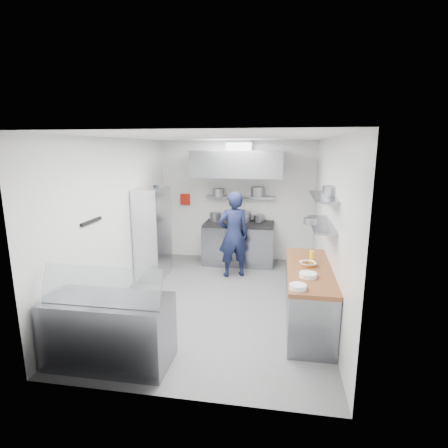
% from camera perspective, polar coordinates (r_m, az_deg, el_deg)
% --- Properties ---
extents(floor, '(5.00, 5.00, 0.00)m').
position_cam_1_polar(floor, '(6.30, -0.91, -12.35)').
color(floor, '#4A4A4C').
rests_on(floor, ground).
extents(ceiling, '(5.00, 5.00, 0.00)m').
position_cam_1_polar(ceiling, '(5.73, -1.01, 14.02)').
color(ceiling, silver).
rests_on(ceiling, wall_back).
extents(wall_back, '(3.60, 2.80, 0.02)m').
position_cam_1_polar(wall_back, '(8.29, 2.14, 3.78)').
color(wall_back, white).
rests_on(wall_back, floor).
extents(wall_front, '(3.60, 2.80, 0.02)m').
position_cam_1_polar(wall_front, '(3.52, -8.32, -8.28)').
color(wall_front, white).
rests_on(wall_front, floor).
extents(wall_left, '(2.80, 5.00, 0.02)m').
position_cam_1_polar(wall_left, '(6.42, -16.96, 0.74)').
color(wall_left, white).
rests_on(wall_left, floor).
extents(wall_right, '(2.80, 5.00, 0.02)m').
position_cam_1_polar(wall_right, '(5.82, 16.77, -0.42)').
color(wall_right, white).
rests_on(wall_right, floor).
extents(gas_range, '(1.60, 0.80, 0.90)m').
position_cam_1_polar(gas_range, '(8.09, 2.43, -3.32)').
color(gas_range, gray).
rests_on(gas_range, floor).
extents(cooktop, '(1.57, 0.78, 0.06)m').
position_cam_1_polar(cooktop, '(7.97, 2.46, 0.00)').
color(cooktop, black).
rests_on(cooktop, gas_range).
extents(stock_pot_left, '(0.27, 0.27, 0.20)m').
position_cam_1_polar(stock_pot_left, '(8.12, -1.41, 1.18)').
color(stock_pot_left, slate).
rests_on(stock_pot_left, cooktop).
extents(stock_pot_mid, '(0.33, 0.33, 0.24)m').
position_cam_1_polar(stock_pot_mid, '(8.04, 3.23, 1.19)').
color(stock_pot_mid, slate).
rests_on(stock_pot_mid, cooktop).
extents(stock_pot_right, '(0.25, 0.25, 0.16)m').
position_cam_1_polar(stock_pot_right, '(8.10, 5.73, 0.94)').
color(stock_pot_right, slate).
rests_on(stock_pot_right, cooktop).
extents(over_range_shelf, '(1.60, 0.30, 0.04)m').
position_cam_1_polar(over_range_shelf, '(8.10, 2.71, 4.44)').
color(over_range_shelf, gray).
rests_on(over_range_shelf, wall_back).
extents(shelf_pot_a, '(0.26, 0.26, 0.18)m').
position_cam_1_polar(shelf_pot_a, '(7.99, -0.94, 5.13)').
color(shelf_pot_a, slate).
rests_on(shelf_pot_a, over_range_shelf).
extents(shelf_pot_b, '(0.31, 0.31, 0.22)m').
position_cam_1_polar(shelf_pot_b, '(8.02, 5.54, 5.25)').
color(shelf_pot_b, slate).
rests_on(shelf_pot_b, over_range_shelf).
extents(extractor_hood, '(1.90, 1.15, 0.55)m').
position_cam_1_polar(extractor_hood, '(7.62, 2.40, 9.83)').
color(extractor_hood, gray).
rests_on(extractor_hood, wall_back).
extents(hood_duct, '(0.55, 0.55, 0.24)m').
position_cam_1_polar(hood_duct, '(7.84, 2.63, 12.68)').
color(hood_duct, slate).
rests_on(hood_duct, extractor_hood).
extents(red_firebox, '(0.22, 0.10, 0.26)m').
position_cam_1_polar(red_firebox, '(8.48, -6.34, 4.04)').
color(red_firebox, '#AC180D').
rests_on(red_firebox, wall_back).
extents(chef, '(0.76, 0.64, 1.77)m').
position_cam_1_polar(chef, '(7.17, 1.54, -1.76)').
color(chef, '#111735').
rests_on(chef, floor).
extents(wire_rack, '(0.50, 0.90, 1.85)m').
position_cam_1_polar(wire_rack, '(7.27, -11.53, -1.50)').
color(wire_rack, silver).
rests_on(wire_rack, floor).
extents(rack_bin_a, '(0.14, 0.18, 0.16)m').
position_cam_1_polar(rack_bin_a, '(7.29, -11.52, -2.48)').
color(rack_bin_a, white).
rests_on(rack_bin_a, wire_rack).
extents(rack_bin_b, '(0.16, 0.20, 0.18)m').
position_cam_1_polar(rack_bin_b, '(7.58, -10.52, 2.01)').
color(rack_bin_b, yellow).
rests_on(rack_bin_b, wire_rack).
extents(rack_jar, '(0.11, 0.11, 0.18)m').
position_cam_1_polar(rack_jar, '(7.24, -11.01, 5.52)').
color(rack_jar, black).
rests_on(rack_jar, wire_rack).
extents(knife_strip, '(0.04, 0.55, 0.05)m').
position_cam_1_polar(knife_strip, '(5.61, -20.85, 0.39)').
color(knife_strip, black).
rests_on(knife_strip, wall_left).
extents(prep_counter_base, '(0.62, 2.00, 0.84)m').
position_cam_1_polar(prep_counter_base, '(5.52, 13.54, -11.66)').
color(prep_counter_base, gray).
rests_on(prep_counter_base, floor).
extents(prep_counter_top, '(0.65, 2.04, 0.06)m').
position_cam_1_polar(prep_counter_top, '(5.35, 13.78, -7.25)').
color(prep_counter_top, brown).
rests_on(prep_counter_top, prep_counter_base).
extents(plate_stack_a, '(0.22, 0.22, 0.06)m').
position_cam_1_polar(plate_stack_a, '(4.53, 11.95, -9.99)').
color(plate_stack_a, white).
rests_on(plate_stack_a, prep_counter_top).
extents(plate_stack_b, '(0.24, 0.24, 0.06)m').
position_cam_1_polar(plate_stack_b, '(4.96, 13.54, -8.09)').
color(plate_stack_b, white).
rests_on(plate_stack_b, prep_counter_top).
extents(copper_pan, '(0.17, 0.17, 0.06)m').
position_cam_1_polar(copper_pan, '(5.39, 13.56, -6.44)').
color(copper_pan, '#D5843C').
rests_on(copper_pan, prep_counter_top).
extents(squeeze_bottle, '(0.06, 0.06, 0.18)m').
position_cam_1_polar(squeeze_bottle, '(5.59, 14.13, -5.12)').
color(squeeze_bottle, yellow).
rests_on(squeeze_bottle, prep_counter_top).
extents(mixing_bowl, '(0.29, 0.29, 0.06)m').
position_cam_1_polar(mixing_bowl, '(5.41, 13.52, -6.38)').
color(mixing_bowl, white).
rests_on(mixing_bowl, prep_counter_top).
extents(wall_shelf_lower, '(0.30, 1.30, 0.04)m').
position_cam_1_polar(wall_shelf_lower, '(5.49, 15.56, -0.03)').
color(wall_shelf_lower, gray).
rests_on(wall_shelf_lower, wall_right).
extents(wall_shelf_upper, '(0.30, 1.30, 0.04)m').
position_cam_1_polar(wall_shelf_upper, '(5.42, 15.81, 4.32)').
color(wall_shelf_upper, gray).
rests_on(wall_shelf_upper, wall_right).
extents(shelf_pot_c, '(0.20, 0.20, 0.10)m').
position_cam_1_polar(shelf_pot_c, '(5.33, 13.91, 0.47)').
color(shelf_pot_c, slate).
rests_on(shelf_pot_c, wall_shelf_lower).
extents(shelf_pot_d, '(0.29, 0.29, 0.14)m').
position_cam_1_polar(shelf_pot_d, '(5.43, 17.26, 5.21)').
color(shelf_pot_d, slate).
rests_on(shelf_pot_d, wall_shelf_upper).
extents(display_case, '(1.50, 0.70, 0.85)m').
position_cam_1_polar(display_case, '(4.71, -18.16, -16.27)').
color(display_case, gray).
rests_on(display_case, floor).
extents(display_glass, '(1.47, 0.19, 0.42)m').
position_cam_1_polar(display_glass, '(4.35, -19.47, -9.46)').
color(display_glass, silver).
rests_on(display_glass, display_case).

